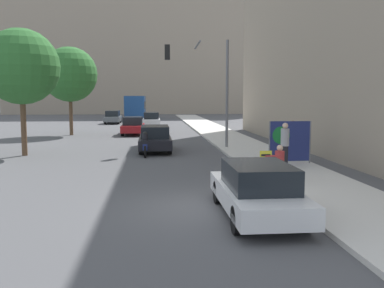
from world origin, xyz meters
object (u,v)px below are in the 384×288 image
object	(u,v)px
car_on_road_distant	(151,120)
street_tree_near_curb	(21,67)
seated_protester	(280,161)
traffic_light_pole	(205,75)
pedestrian_behind	(292,139)
street_tree_midblock	(70,74)
car_on_road_nearest	(155,138)
protest_banner	(289,141)
city_bus_on_road	(136,106)
jogger_on_sidewalk	(285,145)
parked_car_curbside	(257,190)
motorcycle_on_road	(145,145)
car_on_road_midblock	(133,126)
car_on_road_far_lane	(113,117)

from	to	relation	value
car_on_road_distant	street_tree_near_curb	distance (m)	21.97
car_on_road_distant	street_tree_near_curb	size ratio (longest dim) A/B	0.67
seated_protester	traffic_light_pole	world-z (taller)	traffic_light_pole
pedestrian_behind	street_tree_midblock	distance (m)	20.59
car_on_road_nearest	traffic_light_pole	bearing A→B (deg)	11.62
protest_banner	street_tree_midblock	world-z (taller)	street_tree_midblock
car_on_road_distant	street_tree_near_curb	xyz separation A→B (m)	(-6.47, -20.65, 3.79)
car_on_road_nearest	city_bus_on_road	xyz separation A→B (m)	(-2.47, 36.00, 1.12)
jogger_on_sidewalk	traffic_light_pole	world-z (taller)	traffic_light_pole
street_tree_midblock	parked_car_curbside	bearing A→B (deg)	-69.56
city_bus_on_road	street_tree_midblock	size ratio (longest dim) A/B	1.60
pedestrian_behind	motorcycle_on_road	bearing A→B (deg)	-149.69
motorcycle_on_road	jogger_on_sidewalk	bearing A→B (deg)	-41.83
traffic_light_pole	car_on_road_distant	distance (m)	19.37
protest_banner	parked_car_curbside	xyz separation A→B (m)	(-3.32, -7.68, -0.42)
seated_protester	car_on_road_midblock	bearing A→B (deg)	127.13
car_on_road_midblock	motorcycle_on_road	xyz separation A→B (m)	(1.20, -12.74, -0.19)
car_on_road_midblock	car_on_road_distant	xyz separation A→B (m)	(1.44, 8.53, 0.03)
seated_protester	car_on_road_distant	distance (m)	28.96
traffic_light_pole	city_bus_on_road	world-z (taller)	traffic_light_pole
traffic_light_pole	car_on_road_distant	world-z (taller)	traffic_light_pole
parked_car_curbside	seated_protester	bearing A→B (deg)	66.60
car_on_road_midblock	jogger_on_sidewalk	bearing A→B (deg)	-68.75
city_bus_on_road	car_on_road_midblock	bearing A→B (deg)	-88.29
pedestrian_behind	parked_car_curbside	xyz separation A→B (m)	(-3.84, -8.86, -0.37)
traffic_light_pole	car_on_road_far_lane	xyz separation A→B (m)	(-7.63, 25.47, -3.55)
car_on_road_nearest	jogger_on_sidewalk	bearing A→B (deg)	-53.39
car_on_road_nearest	motorcycle_on_road	xyz separation A→B (m)	(-0.52, -1.90, -0.18)
pedestrian_behind	street_tree_near_curb	xyz separation A→B (m)	(-13.08, 3.45, 3.48)
pedestrian_behind	traffic_light_pole	bearing A→B (deg)	175.45
protest_banner	car_on_road_distant	distance (m)	26.00
jogger_on_sidewalk	car_on_road_distant	world-z (taller)	jogger_on_sidewalk
jogger_on_sidewalk	traffic_light_pole	bearing A→B (deg)	-72.57
seated_protester	car_on_road_far_lane	xyz separation A→B (m)	(-9.11, 35.27, -0.02)
pedestrian_behind	seated_protester	bearing A→B (deg)	-60.78
car_on_road_nearest	pedestrian_behind	bearing A→B (deg)	-36.71
car_on_road_distant	street_tree_midblock	xyz separation A→B (m)	(-6.34, -8.53, 4.05)
car_on_road_nearest	street_tree_near_curb	distance (m)	7.86
car_on_road_nearest	protest_banner	bearing A→B (deg)	-45.47
jogger_on_sidewalk	car_on_road_midblock	distance (m)	19.20
pedestrian_behind	car_on_road_nearest	distance (m)	7.90
city_bus_on_road	street_tree_near_curb	size ratio (longest dim) A/B	1.72
jogger_on_sidewalk	protest_banner	world-z (taller)	jogger_on_sidewalk
car_on_road_far_lane	street_tree_near_curb	distance (m)	27.68
traffic_light_pole	car_on_road_nearest	bearing A→B (deg)	-168.38
street_tree_near_curb	street_tree_midblock	bearing A→B (deg)	89.37
car_on_road_far_lane	street_tree_midblock	distance (m)	15.86
pedestrian_behind	protest_banner	distance (m)	1.29
car_on_road_distant	city_bus_on_road	bearing A→B (deg)	97.52
car_on_road_midblock	car_on_road_far_lane	xyz separation A→B (m)	(-3.00, 15.22, 0.02)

